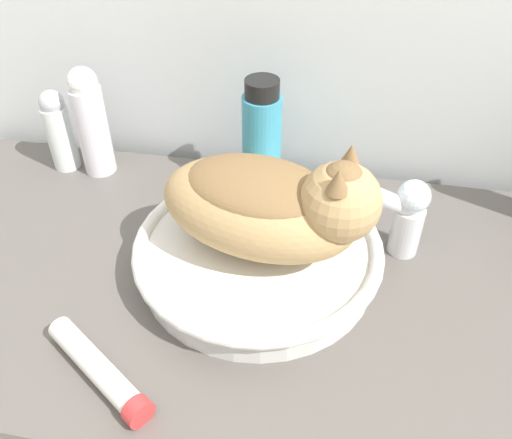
# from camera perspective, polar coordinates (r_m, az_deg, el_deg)

# --- Properties ---
(vanity_counter) EXTENTS (1.08, 0.55, 0.81)m
(vanity_counter) POSITION_cam_1_polar(r_m,az_deg,el_deg) (1.10, -2.54, -20.70)
(vanity_counter) COLOR #56514C
(vanity_counter) RESTS_ON ground_plane
(sink_basin) EXTENTS (0.35, 0.35, 0.05)m
(sink_basin) POSITION_cam_1_polar(r_m,az_deg,el_deg) (0.76, 0.20, -3.55)
(sink_basin) COLOR silver
(sink_basin) RESTS_ON vanity_counter
(cat) EXTENTS (0.30, 0.27, 0.16)m
(cat) POSITION_cam_1_polar(r_m,az_deg,el_deg) (0.70, 1.46, 1.82)
(cat) COLOR tan
(cat) RESTS_ON sink_basin
(faucet) EXTENTS (0.12, 0.07, 0.14)m
(faucet) POSITION_cam_1_polar(r_m,az_deg,el_deg) (0.79, 15.28, 0.67)
(faucet) COLOR silver
(faucet) RESTS_ON vanity_counter
(mouthwash_bottle) EXTENTS (0.06, 0.06, 0.20)m
(mouthwash_bottle) POSITION_cam_1_polar(r_m,az_deg,el_deg) (0.88, 0.61, 8.47)
(mouthwash_bottle) COLOR teal
(mouthwash_bottle) RESTS_ON vanity_counter
(deodorant_stick) EXTENTS (0.05, 0.05, 0.15)m
(deodorant_stick) POSITION_cam_1_polar(r_m,az_deg,el_deg) (1.00, -20.04, 8.82)
(deodorant_stick) COLOR silver
(deodorant_stick) RESTS_ON vanity_counter
(lotion_bottle_white) EXTENTS (0.05, 0.05, 0.19)m
(lotion_bottle_white) POSITION_cam_1_polar(r_m,az_deg,el_deg) (0.96, -16.97, 9.81)
(lotion_bottle_white) COLOR silver
(lotion_bottle_white) RESTS_ON vanity_counter
(cream_tube) EXTENTS (0.16, 0.12, 0.03)m
(cream_tube) POSITION_cam_1_polar(r_m,az_deg,el_deg) (0.68, -16.16, -14.95)
(cream_tube) COLOR silver
(cream_tube) RESTS_ON vanity_counter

